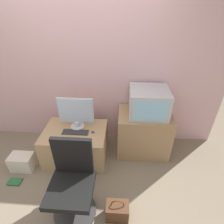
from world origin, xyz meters
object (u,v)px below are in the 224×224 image
mouse (93,132)px  crt_tv (149,102)px  main_monitor (76,113)px  keyboard (75,132)px  book (15,182)px  cardboard_box_lower (22,162)px  handbag (117,211)px  office_chair (73,185)px

mouse → crt_tv: (0.79, 0.26, 0.38)m
main_monitor → keyboard: (-0.00, -0.14, -0.24)m
mouse → book: size_ratio=0.29×
crt_tv → book: size_ratio=3.03×
main_monitor → cardboard_box_lower: 1.08m
keyboard → cardboard_box_lower: (-0.77, -0.26, -0.39)m
keyboard → crt_tv: 1.15m
keyboard → handbag: keyboard is taller
crt_tv → cardboard_box_lower: crt_tv is taller
cardboard_box_lower → book: (-0.01, -0.25, -0.11)m
main_monitor → keyboard: size_ratio=1.37×
office_chair → main_monitor: bearing=99.4°
handbag → cardboard_box_lower: bearing=156.8°
crt_tv → book: bearing=-156.6°
keyboard → crt_tv: crt_tv is taller
main_monitor → handbag: (0.65, -1.02, -0.64)m
cardboard_box_lower → handbag: 1.55m
crt_tv → handbag: bearing=-108.7°
main_monitor → cardboard_box_lower: (-0.77, -0.41, -0.63)m
main_monitor → office_chair: main_monitor is taller
main_monitor → book: main_monitor is taller
mouse → keyboard: bearing=-177.3°
mouse → office_chair: size_ratio=0.05×
mouse → crt_tv: size_ratio=0.09×
main_monitor → office_chair: bearing=-80.6°
cardboard_box_lower → handbag: bearing=-23.2°
keyboard → mouse: 0.26m
crt_tv → book: 2.18m
crt_tv → book: crt_tv is taller
main_monitor → handbag: main_monitor is taller
keyboard → handbag: size_ratio=1.21×
mouse → book: (-1.04, -0.53, -0.52)m
crt_tv → book: (-1.83, -0.79, -0.90)m
keyboard → main_monitor: bearing=89.8°
main_monitor → keyboard: bearing=-90.2°
keyboard → office_chair: office_chair is taller
office_chair → mouse: bearing=82.9°
handbag → book: 1.49m
cardboard_box_lower → main_monitor: bearing=27.8°
main_monitor → book: bearing=-139.9°
mouse → cardboard_box_lower: 1.14m
mouse → main_monitor: bearing=152.7°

